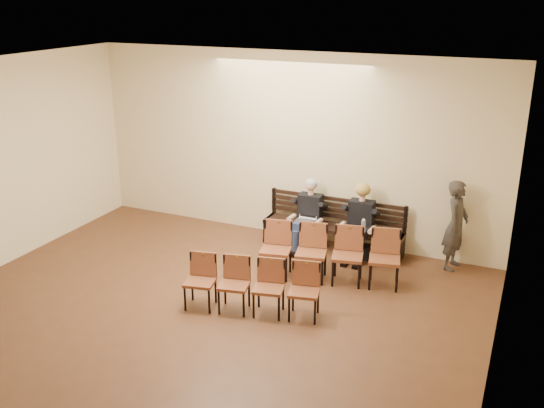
{
  "coord_description": "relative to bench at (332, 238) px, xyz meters",
  "views": [
    {
      "loc": [
        4.15,
        -5.15,
        4.53
      ],
      "look_at": [
        0.05,
        4.05,
        0.94
      ],
      "focal_mm": 40.0,
      "sensor_mm": 36.0,
      "label": 1
    }
  ],
  "objects": [
    {
      "name": "ground",
      "position": [
        -0.99,
        -4.65,
        -0.23
      ],
      "size": [
        10.0,
        10.0,
        0.0
      ],
      "primitive_type": "plane",
      "color": "brown",
      "rests_on": "ground"
    },
    {
      "name": "room_walls",
      "position": [
        -0.99,
        -3.86,
        2.31
      ],
      "size": [
        8.02,
        10.01,
        3.51
      ],
      "color": "beige",
      "rests_on": "ground"
    },
    {
      "name": "bench",
      "position": [
        0.0,
        0.0,
        0.0
      ],
      "size": [
        2.6,
        0.9,
        0.45
      ],
      "primitive_type": "cube",
      "color": "black",
      "rests_on": "ground"
    },
    {
      "name": "seated_man",
      "position": [
        -0.43,
        -0.12,
        0.41
      ],
      "size": [
        0.53,
        0.73,
        1.26
      ],
      "primitive_type": null,
      "color": "black",
      "rests_on": "ground"
    },
    {
      "name": "seated_woman",
      "position": [
        0.53,
        -0.12,
        0.4
      ],
      "size": [
        0.54,
        0.75,
        1.26
      ],
      "primitive_type": null,
      "color": "black",
      "rests_on": "ground"
    },
    {
      "name": "laptop",
      "position": [
        -0.43,
        -0.27,
        0.35
      ],
      "size": [
        0.37,
        0.31,
        0.24
      ],
      "primitive_type": "cube",
      "rotation": [
        0.0,
        0.0,
        0.15
      ],
      "color": "silver",
      "rests_on": "bench"
    },
    {
      "name": "water_bottle",
      "position": [
        0.67,
        -0.39,
        0.35
      ],
      "size": [
        0.09,
        0.09,
        0.25
      ],
      "primitive_type": "cylinder",
      "rotation": [
        0.0,
        0.0,
        0.2
      ],
      "color": "silver",
      "rests_on": "bench"
    },
    {
      "name": "bag",
      "position": [
        0.59,
        -0.17,
        -0.1
      ],
      "size": [
        0.36,
        0.26,
        0.25
      ],
      "primitive_type": "cube",
      "rotation": [
        0.0,
        0.0,
        0.08
      ],
      "color": "black",
      "rests_on": "ground"
    },
    {
      "name": "passerby",
      "position": [
        2.13,
        0.1,
        0.67
      ],
      "size": [
        0.52,
        0.71,
        1.79
      ],
      "primitive_type": "imported",
      "rotation": [
        0.0,
        0.0,
        1.42
      ],
      "color": "#332E2A",
      "rests_on": "ground"
    },
    {
      "name": "chair_row_front",
      "position": [
        0.36,
        -1.25,
        0.24
      ],
      "size": [
        2.31,
        0.97,
        0.93
      ],
      "primitive_type": "cube",
      "rotation": [
        0.0,
        0.0,
        0.21
      ],
      "color": "brown",
      "rests_on": "ground"
    },
    {
      "name": "chair_row_back",
      "position": [
        -0.35,
        -2.68,
        0.18
      ],
      "size": [
        2.04,
        0.86,
        0.82
      ],
      "primitive_type": "cube",
      "rotation": [
        0.0,
        0.0,
        0.22
      ],
      "color": "brown",
      "rests_on": "ground"
    }
  ]
}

